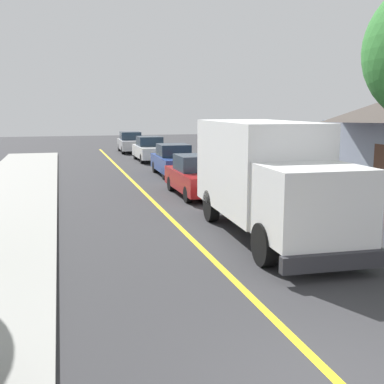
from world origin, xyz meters
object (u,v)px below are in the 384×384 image
at_px(parked_car_furthest, 131,143).
at_px(stop_sign, 292,158).
at_px(parked_car_near, 197,176).
at_px(parked_car_mid, 174,161).
at_px(box_truck, 266,174).
at_px(parked_car_far, 150,149).

distance_m(parked_car_furthest, stop_sign, 24.14).
height_order(parked_car_near, parked_car_mid, same).
bearing_deg(parked_car_near, box_truck, -88.82).
height_order(parked_car_near, parked_car_far, same).
height_order(box_truck, parked_car_far, box_truck).
bearing_deg(parked_car_near, parked_car_far, 87.77).
bearing_deg(parked_car_mid, parked_car_furthest, 91.06).
bearing_deg(parked_car_mid, stop_sign, -78.39).
xyz_separation_m(parked_car_near, parked_car_far, (0.53, 13.57, 0.00)).
xyz_separation_m(box_truck, stop_sign, (2.32, 3.02, 0.09)).
bearing_deg(stop_sign, parked_car_near, 124.75).
relative_size(parked_car_far, parked_car_furthest, 0.99).
distance_m(parked_car_near, parked_car_far, 13.58).
bearing_deg(parked_car_mid, parked_car_near, -94.35).
xyz_separation_m(parked_car_far, stop_sign, (1.93, -17.11, 1.06)).
xyz_separation_m(parked_car_mid, parked_car_furthest, (-0.26, 14.33, 0.00)).
xyz_separation_m(box_truck, parked_car_furthest, (0.07, 27.04, -0.97)).
distance_m(parked_car_far, parked_car_furthest, 6.91).
height_order(parked_car_mid, parked_car_furthest, same).
height_order(parked_car_far, stop_sign, stop_sign).
bearing_deg(parked_car_far, box_truck, -91.12).
relative_size(parked_car_near, parked_car_mid, 1.00).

